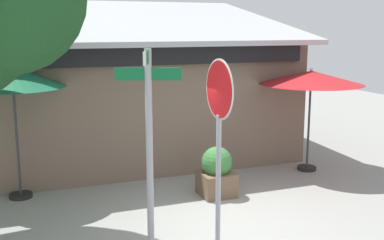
# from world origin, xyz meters

# --- Properties ---
(ground_plane) EXTENTS (28.00, 28.00, 0.10)m
(ground_plane) POSITION_xyz_m (0.00, 0.00, -0.05)
(ground_plane) COLOR gray
(cafe_building) EXTENTS (8.48, 5.78, 4.11)m
(cafe_building) POSITION_xyz_m (-0.59, 5.33, 1.64)
(cafe_building) COLOR #705B4C
(cafe_building) RESTS_ON ground
(street_sign_post) EXTENTS (0.80, 0.85, 3.06)m
(street_sign_post) POSITION_xyz_m (-1.70, -1.24, 1.87)
(street_sign_post) COLOR #A8AAB2
(street_sign_post) RESTS_ON ground
(stop_sign) EXTENTS (0.07, 0.82, 2.92)m
(stop_sign) POSITION_xyz_m (-0.74, -1.30, 2.05)
(stop_sign) COLOR #A8AAB2
(stop_sign) RESTS_ON ground
(patio_umbrella_forest_green_left) EXTENTS (1.98, 1.98, 2.68)m
(patio_umbrella_forest_green_left) POSITION_xyz_m (-3.29, 2.57, 2.37)
(patio_umbrella_forest_green_left) COLOR black
(patio_umbrella_forest_green_left) RESTS_ON ground
(patio_umbrella_crimson_center) EXTENTS (2.37, 2.37, 2.41)m
(patio_umbrella_crimson_center) POSITION_xyz_m (3.08, 2.13, 2.17)
(patio_umbrella_crimson_center) COLOR black
(patio_umbrella_crimson_center) RESTS_ON ground
(sidewalk_planter) EXTENTS (0.66, 0.66, 1.00)m
(sidewalk_planter) POSITION_xyz_m (0.39, 1.31, 0.47)
(sidewalk_planter) COLOR brown
(sidewalk_planter) RESTS_ON ground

